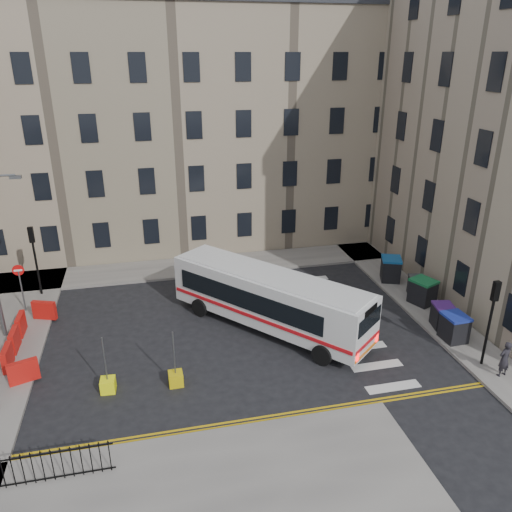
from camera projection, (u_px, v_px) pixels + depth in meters
name	position (u px, v px, depth m)	size (l,w,h in m)	color
ground	(268.00, 328.00, 25.82)	(120.00, 120.00, 0.00)	black
pavement_north	(146.00, 271.00, 32.31)	(36.00, 3.20, 0.15)	slate
pavement_east	(391.00, 278.00, 31.27)	(2.40, 26.00, 0.15)	slate
terrace_north	(119.00, 123.00, 35.10)	(38.30, 10.80, 17.20)	gray
traffic_light_east	(492.00, 310.00, 21.56)	(0.28, 0.22, 4.10)	black
traffic_light_nw	(34.00, 250.00, 28.12)	(0.28, 0.22, 4.10)	black
no_entry_north	(20.00, 278.00, 26.51)	(0.60, 0.08, 3.00)	#595B5E
roadworks_barriers	(23.00, 339.00, 23.58)	(1.66, 6.26, 1.00)	red
bus	(269.00, 298.00, 25.21)	(8.91, 9.96, 2.98)	silver
wheelie_bin_a	(454.00, 327.00, 24.23)	(1.11, 1.26, 1.34)	black
wheelie_bin_b	(443.00, 316.00, 25.42)	(1.16, 1.28, 1.23)	black
wheelie_bin_c	(423.00, 291.00, 27.79)	(1.53, 1.62, 1.42)	black
wheelie_bin_d	(417.00, 286.00, 28.75)	(1.10, 1.20, 1.14)	black
wheelie_bin_e	(391.00, 269.00, 30.64)	(1.54, 1.64, 1.46)	black
pedestrian	(504.00, 359.00, 21.45)	(0.61, 0.40, 1.68)	black
bollard_yellow	(108.00, 385.00, 20.87)	(0.60, 0.60, 0.60)	#FAFE0E
bollard_chevron	(176.00, 379.00, 21.28)	(0.60, 0.60, 0.60)	gold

